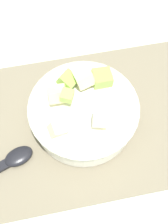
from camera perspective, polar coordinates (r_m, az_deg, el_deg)
The scene contains 3 objects.
ground_plane at distance 0.68m, azimuth 0.78°, elevation -1.65°, with size 2.40×2.40×0.00m, color silver.
placemat at distance 0.67m, azimuth 0.79°, elevation -1.54°, with size 0.51×0.34×0.01m, color #756B56.
salad_bowl at distance 0.64m, azimuth -0.04°, elevation -0.24°, with size 0.21×0.21×0.10m.
Camera 1 is at (-0.07, -0.30, 0.60)m, focal length 52.95 mm.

